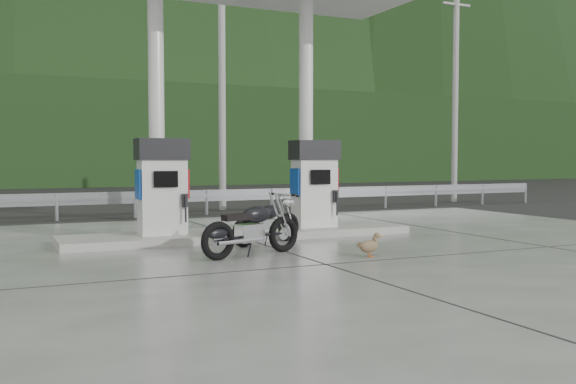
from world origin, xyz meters
name	(u,v)px	position (x,y,z in m)	size (l,w,h in m)	color
ground	(297,256)	(0.00, 0.00, 0.00)	(160.00, 160.00, 0.00)	black
forecourt_apron	(297,256)	(0.00, 0.00, 0.01)	(18.00, 14.00, 0.02)	slate
pump_island	(243,234)	(0.00, 2.50, 0.10)	(7.00, 1.40, 0.15)	#A19F96
gas_pump_left	(162,187)	(-1.60, 2.50, 1.07)	(0.95, 0.55, 1.80)	silver
gas_pump_right	(314,184)	(1.60, 2.50, 1.07)	(0.95, 0.55, 1.80)	silver
canopy_column_left	(156,102)	(-1.60, 2.90, 2.67)	(0.30, 0.30, 5.00)	white
canopy_column_right	(306,108)	(1.60, 2.90, 2.67)	(0.30, 0.30, 5.00)	white
guardrail	(171,191)	(0.00, 8.00, 0.71)	(26.00, 0.16, 1.42)	gray
road	(144,207)	(0.00, 11.50, 0.00)	(60.00, 7.00, 0.01)	black
utility_pole_b	(222,80)	(2.00, 9.50, 4.00)	(0.22, 0.22, 8.00)	gray
utility_pole_c	(455,93)	(11.00, 9.50, 4.00)	(0.22, 0.22, 8.00)	gray
tree_band	(75,134)	(0.00, 30.00, 3.00)	(80.00, 6.00, 6.00)	black
forested_hills	(40,174)	(0.00, 60.00, 0.00)	(100.00, 40.00, 140.00)	black
motorcycle_left	(267,223)	(0.11, 1.51, 0.40)	(1.63, 0.51, 0.77)	black
motorcycle_right	(252,229)	(-0.68, 0.27, 0.45)	(1.83, 0.58, 0.87)	black
duck	(369,247)	(0.98, -0.63, 0.18)	(0.45, 0.13, 0.33)	brown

